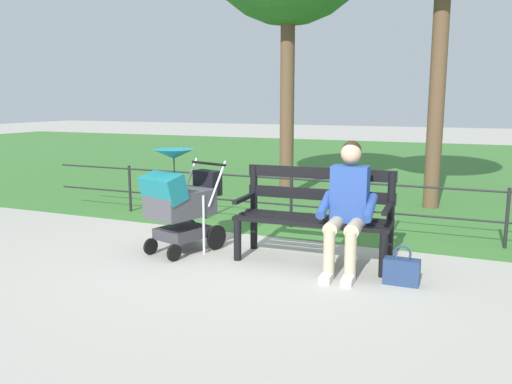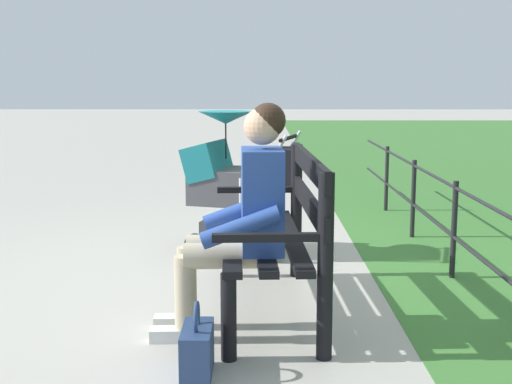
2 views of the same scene
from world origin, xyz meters
The scene contains 6 objects.
ground_plane centered at (0.00, 0.00, 0.00)m, with size 60.00×60.00×0.00m, color #ADA89E.
park_bench centered at (-0.70, -0.12, 0.53)m, with size 1.62×0.66×0.96m.
person_on_bench centered at (-1.09, 0.11, 0.68)m, with size 0.55×0.74×1.28m.
stroller centered at (0.73, 0.21, 0.59)m, with size 0.72×0.98×1.15m.
handbag centered at (-1.65, 0.31, 0.13)m, with size 0.32×0.14×0.37m.
park_fence centered at (-0.28, -1.36, 0.42)m, with size 7.75×0.04×0.70m.
Camera 2 is at (-4.73, 0.02, 1.39)m, focal length 48.11 mm.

